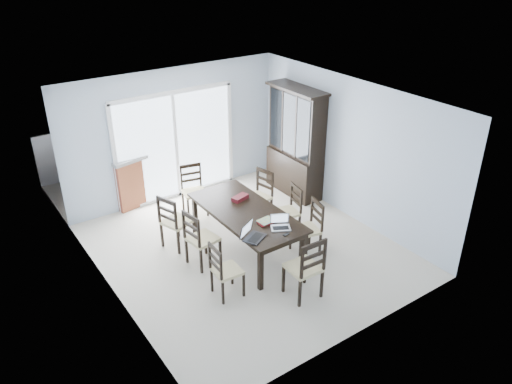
% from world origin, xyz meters
% --- Properties ---
extents(floor, '(5.00, 5.00, 0.00)m').
position_xyz_m(floor, '(0.00, 0.00, 0.00)').
color(floor, beige).
rests_on(floor, ground).
extents(ceiling, '(5.00, 5.00, 0.00)m').
position_xyz_m(ceiling, '(0.00, 0.00, 2.60)').
color(ceiling, white).
rests_on(ceiling, back_wall).
extents(back_wall, '(4.50, 0.02, 2.60)m').
position_xyz_m(back_wall, '(0.00, 2.50, 1.30)').
color(back_wall, '#ACBCCE').
rests_on(back_wall, floor).
extents(wall_left, '(0.02, 5.00, 2.60)m').
position_xyz_m(wall_left, '(-2.25, 0.00, 1.30)').
color(wall_left, '#ACBCCE').
rests_on(wall_left, floor).
extents(wall_right, '(0.02, 5.00, 2.60)m').
position_xyz_m(wall_right, '(2.25, 0.00, 1.30)').
color(wall_right, '#ACBCCE').
rests_on(wall_right, floor).
extents(balcony, '(4.50, 2.00, 0.10)m').
position_xyz_m(balcony, '(0.00, 3.50, -0.05)').
color(balcony, gray).
rests_on(balcony, ground).
extents(railing, '(4.50, 0.06, 1.10)m').
position_xyz_m(railing, '(0.00, 4.50, 0.55)').
color(railing, '#99999E').
rests_on(railing, balcony).
extents(dining_table, '(1.00, 2.20, 0.75)m').
position_xyz_m(dining_table, '(0.00, 0.00, 0.67)').
color(dining_table, black).
rests_on(dining_table, floor).
extents(china_hutch, '(0.50, 1.38, 2.20)m').
position_xyz_m(china_hutch, '(2.02, 1.25, 1.07)').
color(china_hutch, black).
rests_on(china_hutch, floor).
extents(sliding_door, '(2.52, 0.05, 2.18)m').
position_xyz_m(sliding_door, '(0.00, 2.48, 1.09)').
color(sliding_door, silver).
rests_on(sliding_door, floor).
extents(chair_left_near, '(0.41, 0.40, 1.01)m').
position_xyz_m(chair_left_near, '(-0.97, -0.81, 0.54)').
color(chair_left_near, black).
rests_on(chair_left_near, floor).
extents(chair_left_mid, '(0.49, 0.48, 1.13)m').
position_xyz_m(chair_left_mid, '(-0.88, 0.06, 0.60)').
color(chair_left_mid, black).
rests_on(chair_left_mid, floor).
extents(chair_left_far, '(0.55, 0.55, 1.14)m').
position_xyz_m(chair_left_far, '(-0.97, 0.75, 0.60)').
color(chair_left_far, black).
rests_on(chair_left_far, floor).
extents(chair_right_near, '(0.49, 0.48, 1.07)m').
position_xyz_m(chair_right_near, '(0.85, -0.64, 0.57)').
color(chair_right_near, black).
rests_on(chair_right_near, floor).
extents(chair_right_mid, '(0.46, 0.45, 1.04)m').
position_xyz_m(chair_right_mid, '(0.96, 0.03, 0.55)').
color(chair_right_mid, black).
rests_on(chair_right_mid, floor).
extents(chair_right_far, '(0.50, 0.49, 1.09)m').
position_xyz_m(chair_right_far, '(0.83, 0.76, 0.58)').
color(chair_right_far, black).
rests_on(chair_right_far, floor).
extents(chair_end_near, '(0.46, 0.47, 1.18)m').
position_xyz_m(chair_end_near, '(0.01, -1.55, 0.62)').
color(chair_end_near, black).
rests_on(chair_end_near, floor).
extents(chair_end_far, '(0.49, 0.50, 1.10)m').
position_xyz_m(chair_end_far, '(-0.08, 1.69, 0.58)').
color(chair_end_far, black).
rests_on(chair_end_far, floor).
extents(laptop_dark, '(0.41, 0.37, 0.24)m').
position_xyz_m(laptop_dark, '(-0.36, -0.76, 0.81)').
color(laptop_dark, black).
rests_on(laptop_dark, dining_table).
extents(laptop_silver, '(0.36, 0.32, 0.20)m').
position_xyz_m(laptop_silver, '(0.13, -0.75, 0.80)').
color(laptop_silver, silver).
rests_on(laptop_silver, dining_table).
extents(book_stack, '(0.27, 0.22, 0.04)m').
position_xyz_m(book_stack, '(0.04, -0.49, 0.77)').
color(book_stack, maroon).
rests_on(book_stack, dining_table).
extents(cell_phone, '(0.11, 0.06, 0.01)m').
position_xyz_m(cell_phone, '(0.09, -0.95, 0.76)').
color(cell_phone, black).
rests_on(cell_phone, dining_table).
extents(game_box, '(0.32, 0.22, 0.07)m').
position_xyz_m(game_box, '(0.13, 0.38, 0.79)').
color(game_box, '#4C0F14').
rests_on(game_box, dining_table).
extents(hot_tub, '(2.27, 2.10, 1.02)m').
position_xyz_m(hot_tub, '(-0.49, 3.39, 0.51)').
color(hot_tub, maroon).
rests_on(hot_tub, balcony).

